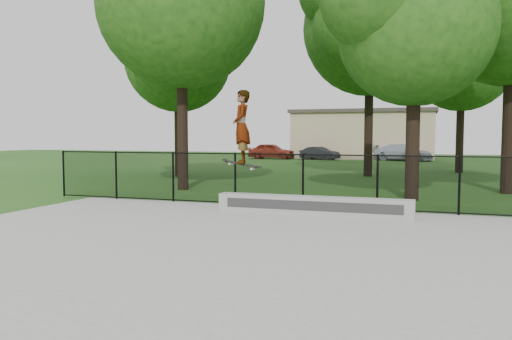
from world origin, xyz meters
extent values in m
plane|color=#1E4E16|center=(0.00, 0.00, 0.00)|extent=(100.00, 100.00, 0.00)
cube|color=gray|center=(0.00, 0.00, 0.03)|extent=(14.00, 12.00, 0.06)
cube|color=#A7A7A2|center=(0.53, 4.70, 0.30)|extent=(4.90, 0.40, 0.48)
imported|color=maroon|center=(-9.44, 34.10, 0.69)|extent=(4.02, 1.66, 1.37)
imported|color=black|center=(-5.12, 33.85, 0.55)|extent=(3.22, 1.92, 1.10)
imported|color=#ACB3C3|center=(1.58, 34.49, 0.67)|extent=(4.61, 2.99, 1.34)
cube|color=black|center=(-1.32, 4.61, 1.31)|extent=(0.83, 0.23, 0.17)
imported|color=#BDEEF8|center=(-1.32, 4.61, 2.28)|extent=(0.67, 0.80, 1.89)
cylinder|color=black|center=(-8.00, 5.90, 0.81)|extent=(0.06, 0.06, 1.50)
cylinder|color=black|center=(-6.00, 5.90, 0.81)|extent=(0.06, 0.06, 1.50)
cylinder|color=black|center=(-4.00, 5.90, 0.81)|extent=(0.06, 0.06, 1.50)
cylinder|color=black|center=(-2.00, 5.90, 0.81)|extent=(0.06, 0.06, 1.50)
cylinder|color=black|center=(0.00, 5.90, 0.81)|extent=(0.06, 0.06, 1.50)
cylinder|color=black|center=(2.00, 5.90, 0.81)|extent=(0.06, 0.06, 1.50)
cylinder|color=black|center=(4.00, 5.90, 0.81)|extent=(0.06, 0.06, 1.50)
cylinder|color=black|center=(0.00, 5.90, 1.53)|extent=(16.00, 0.04, 0.04)
cylinder|color=black|center=(0.00, 5.90, 0.11)|extent=(16.00, 0.04, 0.04)
cube|color=black|center=(0.00, 5.90, 0.81)|extent=(16.00, 0.01, 1.50)
cylinder|color=black|center=(2.80, 9.00, 2.03)|extent=(0.44, 0.44, 4.05)
sphere|color=#1B4512|center=(2.80, 9.00, 5.39)|extent=(4.86, 4.86, 4.86)
cylinder|color=black|center=(0.50, 18.00, 2.74)|extent=(0.44, 0.44, 5.48)
sphere|color=#1B4512|center=(0.50, 18.00, 7.29)|extent=(6.58, 6.58, 6.58)
cylinder|color=black|center=(-8.50, 15.00, 2.20)|extent=(0.44, 0.44, 4.39)
sphere|color=#1B4512|center=(-8.50, 15.00, 5.84)|extent=(5.27, 5.27, 5.27)
cylinder|color=black|center=(5.00, 22.00, 2.30)|extent=(0.44, 0.44, 4.60)
sphere|color=#1B4512|center=(5.00, 22.00, 6.12)|extent=(5.52, 5.52, 5.52)
cylinder|color=black|center=(-5.50, 9.50, 2.60)|extent=(0.44, 0.44, 5.19)
sphere|color=#1B4512|center=(-5.50, 9.50, 6.91)|extent=(6.23, 6.23, 6.23)
cylinder|color=black|center=(6.00, 12.00, 2.57)|extent=(0.44, 0.44, 5.15)
cube|color=tan|center=(-2.00, 38.00, 2.00)|extent=(12.00, 6.00, 4.00)
cube|color=#3F3833|center=(-2.00, 38.00, 4.15)|extent=(12.40, 6.40, 0.30)
camera|label=1|loc=(3.13, -7.47, 2.06)|focal=35.00mm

